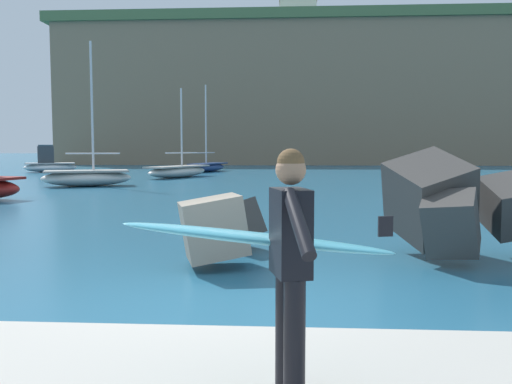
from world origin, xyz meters
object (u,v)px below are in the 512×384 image
boat_near_right (208,166)px  station_building_central (298,20)px  station_building_west (354,33)px  surfer_with_board (282,253)px  station_building_east (383,33)px  boat_near_left (87,177)px  boat_near_centre (49,164)px  boat_mid_centre (178,171)px

boat_near_right → station_building_central: (8.11, 35.43, 20.46)m
station_building_west → surfer_with_board: bearing=-96.9°
station_building_west → station_building_east: (4.38, -1.53, -0.45)m
boat_near_left → boat_near_right: (3.77, 17.90, -0.05)m
boat_near_centre → boat_near_right: boat_near_right is taller
boat_near_centre → boat_mid_centre: boat_mid_centre is taller
boat_mid_centre → station_building_central: 49.92m
surfer_with_board → station_building_central: bearing=89.1°
boat_near_centre → boat_mid_centre: bearing=-30.8°
boat_near_left → boat_near_centre: (-9.40, 16.08, 0.19)m
boat_near_left → boat_mid_centre: boat_near_left is taller
boat_near_left → station_building_west: 68.58m
boat_mid_centre → station_building_central: station_building_central is taller
station_building_west → station_building_east: 4.66m
boat_mid_centre → boat_near_right: bearing=85.7°
surfer_with_board → station_building_west: size_ratio=0.27×
boat_near_left → boat_near_right: size_ratio=1.04×
station_building_central → station_building_east: station_building_central is taller
boat_near_right → station_building_central: 41.71m
station_building_central → station_building_east: bearing=27.9°
boat_near_left → boat_near_right: 18.29m
boat_near_right → station_building_central: bearing=77.1°
boat_near_left → station_building_central: (11.88, 53.33, 20.41)m
boat_near_left → station_building_east: bearing=67.2°
boat_near_right → station_building_east: station_building_east is taller
station_building_central → boat_near_right: bearing=-102.9°
boat_near_left → station_building_west: size_ratio=0.97×
boat_near_left → station_building_west: (21.09, 62.06, 20.20)m
station_building_west → station_building_east: bearing=-19.2°
boat_near_right → station_building_west: station_building_west is taller
surfer_with_board → boat_near_right: bearing=99.3°
station_building_west → station_building_east: station_building_west is taller
surfer_with_board → station_building_central: size_ratio=0.39×
surfer_with_board → boat_near_left: boat_near_left is taller
boat_near_right → station_building_east: size_ratio=0.90×
surfer_with_board → boat_mid_centre: bearing=103.1°
station_building_west → station_building_central: 12.69m
boat_near_right → station_building_east: 51.77m
boat_near_right → station_building_central: station_building_central is taller
boat_near_left → boat_near_right: boat_near_left is taller
boat_mid_centre → station_building_central: bearing=78.9°
surfer_with_board → boat_mid_centre: (-7.58, 32.71, -0.82)m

